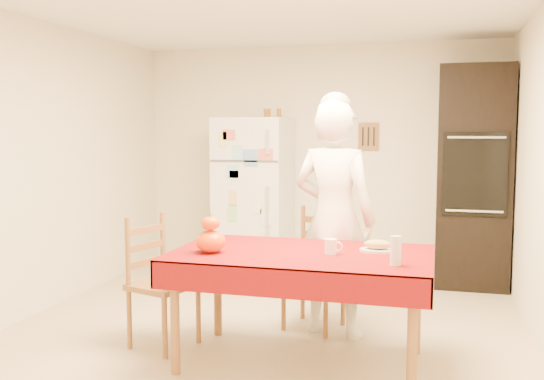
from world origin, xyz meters
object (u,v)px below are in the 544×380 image
at_px(chair_far, 317,263).
at_px(bread_plate, 378,250).
at_px(coffee_mug, 331,247).
at_px(oven_cabinet, 473,177).
at_px(dining_table, 302,262).
at_px(chair_left, 157,276).
at_px(wine_glass, 396,251).
at_px(seated_woman, 334,219).
at_px(refrigerator, 254,196).
at_px(pumpkin_lower, 211,241).

relative_size(chair_far, bread_plate, 3.96).
bearing_deg(coffee_mug, oven_cabinet, 68.18).
distance_m(oven_cabinet, dining_table, 2.79).
xyz_separation_m(oven_cabinet, dining_table, (-1.20, -2.48, -0.41)).
xyz_separation_m(chair_left, wine_glass, (1.72, -0.32, 0.34)).
relative_size(coffee_mug, wine_glass, 0.57).
xyz_separation_m(chair_far, chair_left, (-1.04, -0.73, 0.00)).
xyz_separation_m(seated_woman, bread_plate, (0.38, -0.51, -0.12)).
relative_size(oven_cabinet, chair_left, 2.32).
distance_m(dining_table, bread_plate, 0.51).
bearing_deg(chair_left, bread_plate, -70.94).
distance_m(chair_far, seated_woman, 0.45).
xyz_separation_m(dining_table, chair_far, (-0.05, 0.81, -0.18)).
relative_size(dining_table, wine_glass, 9.66).
relative_size(oven_cabinet, dining_table, 1.29).
bearing_deg(oven_cabinet, coffee_mug, -111.82).
bearing_deg(coffee_mug, dining_table, 174.10).
distance_m(oven_cabinet, coffee_mug, 2.71).
bearing_deg(seated_woman, refrigerator, -41.40).
bearing_deg(coffee_mug, bread_plate, 28.80).
relative_size(refrigerator, oven_cabinet, 0.77).
distance_m(refrigerator, dining_table, 2.67).
height_order(chair_far, seated_woman, seated_woman).
bearing_deg(chair_far, seated_woman, -32.16).
bearing_deg(dining_table, bread_plate, 15.79).
bearing_deg(chair_far, wine_glass, -43.40).
relative_size(refrigerator, chair_left, 1.79).
bearing_deg(wine_glass, refrigerator, 122.57).
distance_m(chair_far, chair_left, 1.27).
distance_m(pumpkin_lower, bread_plate, 1.11).
height_order(seated_woman, bread_plate, seated_woman).
bearing_deg(pumpkin_lower, wine_glass, -2.82).
xyz_separation_m(refrigerator, coffee_mug, (1.28, -2.46, -0.04)).
xyz_separation_m(refrigerator, oven_cabinet, (2.28, 0.05, 0.25)).
relative_size(oven_cabinet, chair_far, 2.32).
distance_m(refrigerator, pumpkin_lower, 2.66).
bearing_deg(coffee_mug, seated_woman, 97.69).
bearing_deg(refrigerator, dining_table, -66.09).
bearing_deg(coffee_mug, chair_left, 175.49).
relative_size(wine_glass, bread_plate, 0.73).
bearing_deg(bread_plate, oven_cabinet, 73.04).
xyz_separation_m(dining_table, wine_glass, (0.63, -0.24, 0.16)).
bearing_deg(oven_cabinet, chair_left, -133.69).
bearing_deg(seated_woman, bread_plate, 141.46).
xyz_separation_m(chair_far, bread_plate, (0.54, -0.67, 0.26)).
height_order(refrigerator, chair_far, refrigerator).
xyz_separation_m(seated_woman, wine_glass, (0.52, -0.88, -0.05)).
bearing_deg(chair_far, pumpkin_lower, -104.06).
xyz_separation_m(oven_cabinet, wine_glass, (-0.57, -2.72, -0.25)).
bearing_deg(oven_cabinet, wine_glass, -101.90).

